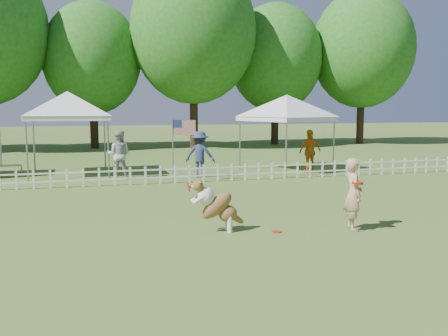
# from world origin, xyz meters

# --- Properties ---
(ground) EXTENTS (120.00, 120.00, 0.00)m
(ground) POSITION_xyz_m (0.00, 0.00, 0.00)
(ground) COLOR #32561B
(ground) RESTS_ON ground
(picket_fence) EXTENTS (22.00, 0.08, 0.60)m
(picket_fence) POSITION_xyz_m (0.00, 7.00, 0.30)
(picket_fence) COLOR white
(picket_fence) RESTS_ON ground
(handler) EXTENTS (0.48, 0.62, 1.52)m
(handler) POSITION_xyz_m (1.69, -0.39, 0.76)
(handler) COLOR tan
(handler) RESTS_ON ground
(dog) EXTENTS (1.08, 0.38, 1.11)m
(dog) POSITION_xyz_m (-1.10, 0.20, 0.56)
(dog) COLOR brown
(dog) RESTS_ON ground
(frisbee_on_turf) EXTENTS (0.27, 0.27, 0.02)m
(frisbee_on_turf) POSITION_xyz_m (0.07, -0.15, 0.01)
(frisbee_on_turf) COLOR red
(frisbee_on_turf) RESTS_ON ground
(canopy_tent_left) EXTENTS (2.99, 2.99, 3.08)m
(canopy_tent_left) POSITION_xyz_m (-4.21, 10.18, 1.54)
(canopy_tent_left) COLOR silver
(canopy_tent_left) RESTS_ON ground
(canopy_tent_right) EXTENTS (3.75, 3.75, 2.98)m
(canopy_tent_right) POSITION_xyz_m (4.15, 9.03, 1.49)
(canopy_tent_right) COLOR silver
(canopy_tent_right) RESTS_ON ground
(flag_pole) EXTENTS (0.84, 0.10, 2.18)m
(flag_pole) POSITION_xyz_m (-0.81, 7.03, 1.09)
(flag_pole) COLOR gray
(flag_pole) RESTS_ON ground
(spectator_a) EXTENTS (1.01, 0.88, 1.76)m
(spectator_a) POSITION_xyz_m (-2.50, 8.50, 0.88)
(spectator_a) COLOR #A5A7AB
(spectator_a) RESTS_ON ground
(spectator_b) EXTENTS (1.26, 1.03, 1.69)m
(spectator_b) POSITION_xyz_m (0.40, 8.19, 0.85)
(spectator_b) COLOR navy
(spectator_b) RESTS_ON ground
(spectator_c) EXTENTS (1.06, 0.61, 1.69)m
(spectator_c) POSITION_xyz_m (4.81, 8.21, 0.85)
(spectator_c) COLOR #C86B17
(spectator_c) RESTS_ON ground
(tree_center_left) EXTENTS (6.00, 6.00, 9.80)m
(tree_center_left) POSITION_xyz_m (-3.00, 22.50, 4.90)
(tree_center_left) COLOR #255C1A
(tree_center_left) RESTS_ON ground
(tree_center_right) EXTENTS (7.60, 7.60, 12.60)m
(tree_center_right) POSITION_xyz_m (3.00, 21.00, 6.30)
(tree_center_right) COLOR #255C1A
(tree_center_right) RESTS_ON ground
(tree_right) EXTENTS (6.20, 6.20, 10.40)m
(tree_right) POSITION_xyz_m (9.00, 22.50, 5.20)
(tree_right) COLOR #255C1A
(tree_right) RESTS_ON ground
(tree_far_right) EXTENTS (7.00, 7.00, 11.40)m
(tree_far_right) POSITION_xyz_m (15.00, 21.50, 5.70)
(tree_far_right) COLOR #255C1A
(tree_far_right) RESTS_ON ground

